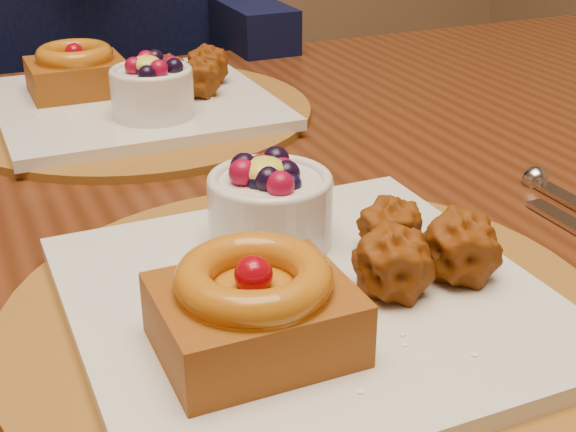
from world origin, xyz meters
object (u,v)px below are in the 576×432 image
object	(u,v)px
place_setting_near	(301,286)
dining_table	(202,270)
place_setting_far	(132,97)
chair_far	(99,178)

from	to	relation	value
place_setting_near	dining_table	bearing A→B (deg)	89.38
place_setting_near	place_setting_far	bearing A→B (deg)	89.97
dining_table	place_setting_far	size ratio (longest dim) A/B	4.21
dining_table	place_setting_near	size ratio (longest dim) A/B	4.21
place_setting_far	chair_far	xyz separation A→B (m)	(0.04, 0.53, -0.30)
place_setting_far	place_setting_near	bearing A→B (deg)	-90.03
place_setting_near	chair_far	distance (m)	1.01
dining_table	chair_far	distance (m)	0.78
dining_table	place_setting_near	bearing A→B (deg)	-90.62
dining_table	place_setting_near	world-z (taller)	place_setting_near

